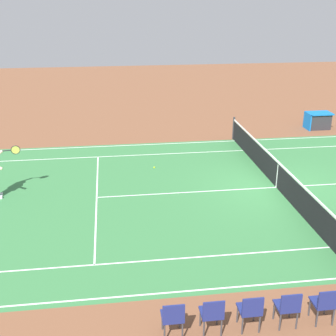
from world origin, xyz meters
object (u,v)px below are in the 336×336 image
object	(u,v)px
spectator_chair_1	(325,303)
spectator_chair_4	(212,313)
tennis_net	(278,175)
equipment_cart_tarped	(318,120)
tennis_ball	(154,167)
spectator_chair_3	(251,309)
spectator_chair_5	(173,317)
spectator_chair_2	(288,306)

from	to	relation	value
spectator_chair_1	spectator_chair_4	world-z (taller)	same
tennis_net	spectator_chair_1	world-z (taller)	tennis_net
spectator_chair_4	equipment_cart_tarped	size ratio (longest dim) A/B	0.70
tennis_net	tennis_ball	bearing A→B (deg)	-30.77
tennis_net	spectator_chair_3	xyz separation A→B (m)	(3.18, 6.95, 0.03)
spectator_chair_3	spectator_chair_5	distance (m)	1.59
spectator_chair_3	equipment_cart_tarped	distance (m)	16.01
spectator_chair_3	tennis_ball	bearing A→B (deg)	-84.11
spectator_chair_4	spectator_chair_5	distance (m)	0.80
spectator_chair_2	equipment_cart_tarped	size ratio (longest dim) A/B	0.70
spectator_chair_2	spectator_chair_5	distance (m)	2.39
spectator_chair_4	spectator_chair_1	bearing A→B (deg)	180.00
tennis_net	spectator_chair_2	size ratio (longest dim) A/B	13.30
tennis_net	spectator_chair_1	size ratio (longest dim) A/B	13.30
equipment_cart_tarped	tennis_ball	bearing A→B (deg)	26.61
tennis_ball	spectator_chair_2	world-z (taller)	spectator_chair_2
spectator_chair_2	spectator_chair_5	world-z (taller)	same
tennis_net	tennis_ball	world-z (taller)	tennis_net
spectator_chair_4	tennis_ball	bearing A→B (deg)	-88.93
spectator_chair_2	spectator_chair_3	world-z (taller)	same
spectator_chair_4	spectator_chair_5	world-z (taller)	same
spectator_chair_3	equipment_cart_tarped	xyz separation A→B (m)	(-7.95, -13.89, -0.08)
tennis_ball	spectator_chair_3	size ratio (longest dim) A/B	0.08
spectator_chair_4	spectator_chair_5	bearing A→B (deg)	0.00
tennis_ball	equipment_cart_tarped	world-z (taller)	equipment_cart_tarped
spectator_chair_5	equipment_cart_tarped	distance (m)	16.85
spectator_chair_1	spectator_chair_5	world-z (taller)	same
spectator_chair_2	spectator_chair_4	world-z (taller)	same
tennis_net	equipment_cart_tarped	size ratio (longest dim) A/B	9.36
spectator_chair_4	equipment_cart_tarped	world-z (taller)	spectator_chair_4
tennis_ball	spectator_chair_3	world-z (taller)	spectator_chair_3
spectator_chair_1	equipment_cart_tarped	size ratio (longest dim) A/B	0.70
tennis_ball	spectator_chair_1	distance (m)	9.77
tennis_net	spectator_chair_4	world-z (taller)	tennis_net
spectator_chair_5	tennis_net	bearing A→B (deg)	-124.52
tennis_net	spectator_chair_5	size ratio (longest dim) A/B	13.30
tennis_ball	spectator_chair_3	distance (m)	9.48
tennis_net	spectator_chair_2	distance (m)	7.34
spectator_chair_3	spectator_chair_5	world-z (taller)	same
spectator_chair_1	spectator_chair_3	distance (m)	1.59
tennis_net	tennis_ball	distance (m)	4.86
spectator_chair_5	equipment_cart_tarped	xyz separation A→B (m)	(-9.55, -13.89, -0.08)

